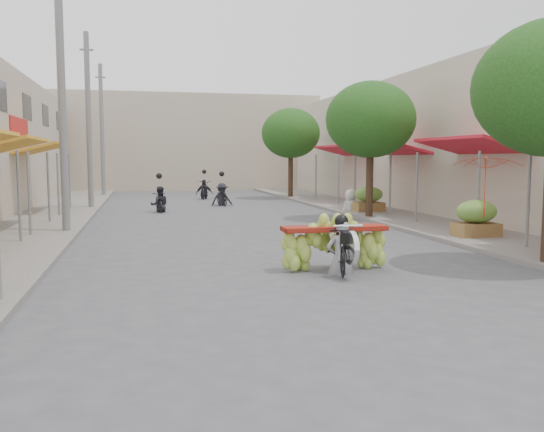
{
  "coord_description": "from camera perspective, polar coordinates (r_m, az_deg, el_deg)",
  "views": [
    {
      "loc": [
        -3.08,
        -6.63,
        2.33
      ],
      "look_at": [
        -0.37,
        5.38,
        1.1
      ],
      "focal_mm": 38.0,
      "sensor_mm": 36.0,
      "label": 1
    }
  ],
  "objects": [
    {
      "name": "ground",
      "position": [
        7.67,
        11.9,
        -12.11
      ],
      "size": [
        120.0,
        120.0,
        0.0
      ],
      "primitive_type": "plane",
      "color": "#535358",
      "rests_on": "ground"
    },
    {
      "name": "sidewalk_left",
      "position": [
        22.09,
        -22.87,
        -0.64
      ],
      "size": [
        4.0,
        60.0,
        0.12
      ],
      "primitive_type": "cube",
      "color": "gray",
      "rests_on": "ground"
    },
    {
      "name": "sidewalk_right",
      "position": [
        23.97,
        12.21,
        0.15
      ],
      "size": [
        4.0,
        60.0,
        0.12
      ],
      "primitive_type": "cube",
      "color": "gray",
      "rests_on": "ground"
    },
    {
      "name": "shophouse_row_right",
      "position": [
        25.55,
        23.6,
        6.74
      ],
      "size": [
        9.77,
        40.0,
        6.0
      ],
      "color": "beige",
      "rests_on": "ground"
    },
    {
      "name": "far_building",
      "position": [
        44.75,
        -8.84,
        7.14
      ],
      "size": [
        20.0,
        6.0,
        7.0
      ],
      "primitive_type": "cube",
      "color": "#B9A992",
      "rests_on": "ground"
    },
    {
      "name": "utility_pole_mid",
      "position": [
        18.85,
        -20.09,
        10.53
      ],
      "size": [
        0.6,
        0.24,
        8.0
      ],
      "color": "slate",
      "rests_on": "ground"
    },
    {
      "name": "utility_pole_far",
      "position": [
        27.77,
        -17.71,
        8.95
      ],
      "size": [
        0.6,
        0.24,
        8.0
      ],
      "color": "slate",
      "rests_on": "ground"
    },
    {
      "name": "utility_pole_back",
      "position": [
        36.74,
        -16.5,
        8.13
      ],
      "size": [
        0.6,
        0.24,
        8.0
      ],
      "color": "slate",
      "rests_on": "ground"
    },
    {
      "name": "street_tree_mid",
      "position": [
        22.35,
        9.74,
        9.36
      ],
      "size": [
        3.4,
        3.4,
        5.25
      ],
      "color": "#3A2719",
      "rests_on": "ground"
    },
    {
      "name": "street_tree_far",
      "position": [
        33.74,
        1.86,
        8.18
      ],
      "size": [
        3.4,
        3.4,
        5.25
      ],
      "color": "#3A2719",
      "rests_on": "ground"
    },
    {
      "name": "produce_crate_mid",
      "position": [
        17.4,
        19.59,
        0.05
      ],
      "size": [
        1.2,
        0.88,
        1.16
      ],
      "color": "brown",
      "rests_on": "ground"
    },
    {
      "name": "produce_crate_far",
      "position": [
        24.51,
        9.56,
        1.85
      ],
      "size": [
        1.2,
        0.88,
        1.16
      ],
      "color": "brown",
      "rests_on": "ground"
    },
    {
      "name": "banana_motorbike",
      "position": [
        11.91,
        6.52,
        -2.28
      ],
      "size": [
        2.2,
        1.86,
        2.03
      ],
      "color": "black",
      "rests_on": "ground"
    },
    {
      "name": "market_umbrella",
      "position": [
        16.38,
        20.57,
        5.8
      ],
      "size": [
        2.24,
        2.24,
        1.72
      ],
      "rotation": [
        0.0,
        0.0,
        0.21
      ],
      "color": "red",
      "rests_on": "ground"
    },
    {
      "name": "pedestrian",
      "position": [
        25.12,
        7.82,
        2.63
      ],
      "size": [
        0.96,
        0.7,
        1.77
      ],
      "rotation": [
        0.0,
        0.0,
        3.36
      ],
      "color": "white",
      "rests_on": "ground"
    },
    {
      "name": "bg_motorbike_a",
      "position": [
        25.52,
        -11.1,
        2.11
      ],
      "size": [
        0.82,
        1.47,
        1.95
      ],
      "color": "black",
      "rests_on": "ground"
    },
    {
      "name": "bg_motorbike_b",
      "position": [
        28.57,
        -5.0,
        2.7
      ],
      "size": [
        1.13,
        1.8,
        1.95
      ],
      "color": "black",
      "rests_on": "ground"
    },
    {
      "name": "bg_motorbike_c",
      "position": [
        33.45,
        -6.72,
        3.0
      ],
      "size": [
        1.06,
        1.9,
        1.95
      ],
      "color": "black",
      "rests_on": "ground"
    }
  ]
}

